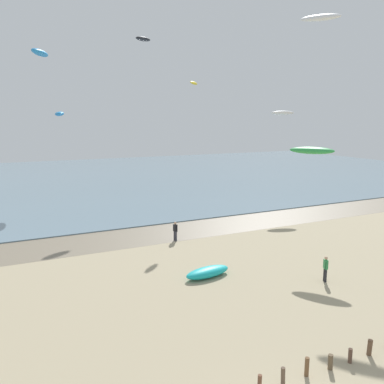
{
  "coord_description": "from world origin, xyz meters",
  "views": [
    {
      "loc": [
        -8.71,
        -8.87,
        10.54
      ],
      "look_at": [
        1.84,
        12.76,
        6.2
      ],
      "focal_mm": 38.07,
      "sensor_mm": 36.0,
      "label": 1
    }
  ],
  "objects_px": {
    "person_mid_beach": "(175,231)",
    "kite_aloft_0": "(59,114)",
    "kite_aloft_1": "(194,83)",
    "grounded_kite": "(208,272)",
    "kite_aloft_7": "(282,113)",
    "kite_aloft_5": "(321,18)",
    "kite_aloft_6": "(143,39)",
    "kite_aloft_2": "(40,53)",
    "kite_aloft_4": "(312,150)",
    "person_left_flank": "(325,268)"
  },
  "relations": [
    {
      "from": "kite_aloft_4",
      "to": "kite_aloft_5",
      "type": "height_order",
      "value": "kite_aloft_5"
    },
    {
      "from": "kite_aloft_1",
      "to": "kite_aloft_7",
      "type": "relative_size",
      "value": 0.63
    },
    {
      "from": "kite_aloft_4",
      "to": "kite_aloft_6",
      "type": "distance_m",
      "value": 29.82
    },
    {
      "from": "kite_aloft_0",
      "to": "kite_aloft_4",
      "type": "height_order",
      "value": "kite_aloft_0"
    },
    {
      "from": "kite_aloft_2",
      "to": "kite_aloft_5",
      "type": "height_order",
      "value": "kite_aloft_5"
    },
    {
      "from": "person_left_flank",
      "to": "kite_aloft_5",
      "type": "bearing_deg",
      "value": 52.34
    },
    {
      "from": "kite_aloft_0",
      "to": "kite_aloft_4",
      "type": "bearing_deg",
      "value": 32.95
    },
    {
      "from": "grounded_kite",
      "to": "kite_aloft_7",
      "type": "height_order",
      "value": "kite_aloft_7"
    },
    {
      "from": "kite_aloft_0",
      "to": "kite_aloft_6",
      "type": "relative_size",
      "value": 1.33
    },
    {
      "from": "kite_aloft_5",
      "to": "kite_aloft_7",
      "type": "xyz_separation_m",
      "value": [
        5.16,
        11.37,
        -8.13
      ]
    },
    {
      "from": "kite_aloft_2",
      "to": "kite_aloft_5",
      "type": "bearing_deg",
      "value": -88.48
    },
    {
      "from": "kite_aloft_4",
      "to": "kite_aloft_5",
      "type": "relative_size",
      "value": 0.98
    },
    {
      "from": "kite_aloft_4",
      "to": "person_left_flank",
      "type": "bearing_deg",
      "value": 115.34
    },
    {
      "from": "kite_aloft_4",
      "to": "kite_aloft_7",
      "type": "xyz_separation_m",
      "value": [
        9.69,
        16.09,
        3.15
      ]
    },
    {
      "from": "person_left_flank",
      "to": "grounded_kite",
      "type": "xyz_separation_m",
      "value": [
        -6.58,
        4.04,
        -0.58
      ]
    },
    {
      "from": "kite_aloft_1",
      "to": "kite_aloft_6",
      "type": "xyz_separation_m",
      "value": [
        -1.34,
        11.84,
        6.25
      ]
    },
    {
      "from": "person_mid_beach",
      "to": "kite_aloft_1",
      "type": "bearing_deg",
      "value": 54.48
    },
    {
      "from": "person_mid_beach",
      "to": "kite_aloft_7",
      "type": "bearing_deg",
      "value": 26.56
    },
    {
      "from": "person_left_flank",
      "to": "kite_aloft_2",
      "type": "height_order",
      "value": "kite_aloft_2"
    },
    {
      "from": "kite_aloft_2",
      "to": "kite_aloft_0",
      "type": "bearing_deg",
      "value": 10.09
    },
    {
      "from": "kite_aloft_0",
      "to": "kite_aloft_2",
      "type": "relative_size",
      "value": 1.05
    },
    {
      "from": "kite_aloft_1",
      "to": "kite_aloft_7",
      "type": "bearing_deg",
      "value": -41.22
    },
    {
      "from": "kite_aloft_0",
      "to": "kite_aloft_2",
      "type": "distance_m",
      "value": 16.14
    },
    {
      "from": "kite_aloft_2",
      "to": "kite_aloft_6",
      "type": "xyz_separation_m",
      "value": [
        13.92,
        13.01,
        4.39
      ]
    },
    {
      "from": "kite_aloft_0",
      "to": "kite_aloft_5",
      "type": "xyz_separation_m",
      "value": [
        19.3,
        -24.0,
        8.23
      ]
    },
    {
      "from": "kite_aloft_2",
      "to": "kite_aloft_7",
      "type": "xyz_separation_m",
      "value": [
        27.93,
        2.33,
        -4.86
      ]
    },
    {
      "from": "kite_aloft_0",
      "to": "kite_aloft_1",
      "type": "xyz_separation_m",
      "value": [
        11.78,
        -13.79,
        3.11
      ]
    },
    {
      "from": "grounded_kite",
      "to": "kite_aloft_2",
      "type": "distance_m",
      "value": 23.5
    },
    {
      "from": "kite_aloft_5",
      "to": "kite_aloft_6",
      "type": "relative_size",
      "value": 1.39
    },
    {
      "from": "person_mid_beach",
      "to": "kite_aloft_0",
      "type": "height_order",
      "value": "kite_aloft_0"
    },
    {
      "from": "kite_aloft_2",
      "to": "kite_aloft_4",
      "type": "relative_size",
      "value": 0.92
    },
    {
      "from": "kite_aloft_5",
      "to": "grounded_kite",
      "type": "bearing_deg",
      "value": -104.86
    },
    {
      "from": "person_left_flank",
      "to": "grounded_kite",
      "type": "bearing_deg",
      "value": 148.45
    },
    {
      "from": "kite_aloft_1",
      "to": "kite_aloft_7",
      "type": "xyz_separation_m",
      "value": [
        12.67,
        1.16,
        -3.0
      ]
    },
    {
      "from": "grounded_kite",
      "to": "kite_aloft_1",
      "type": "xyz_separation_m",
      "value": [
        7.11,
        16.58,
        13.9
      ]
    },
    {
      "from": "person_mid_beach",
      "to": "kite_aloft_1",
      "type": "distance_m",
      "value": 16.59
    },
    {
      "from": "kite_aloft_0",
      "to": "kite_aloft_6",
      "type": "height_order",
      "value": "kite_aloft_6"
    },
    {
      "from": "kite_aloft_7",
      "to": "grounded_kite",
      "type": "bearing_deg",
      "value": 58.11
    },
    {
      "from": "person_mid_beach",
      "to": "kite_aloft_6",
      "type": "xyz_separation_m",
      "value": [
        4.41,
        19.89,
        19.58
      ]
    },
    {
      "from": "person_left_flank",
      "to": "kite_aloft_0",
      "type": "xyz_separation_m",
      "value": [
        -11.26,
        34.42,
        10.22
      ]
    },
    {
      "from": "person_left_flank",
      "to": "kite_aloft_0",
      "type": "distance_m",
      "value": 37.63
    },
    {
      "from": "person_left_flank",
      "to": "kite_aloft_7",
      "type": "distance_m",
      "value": 27.48
    },
    {
      "from": "kite_aloft_5",
      "to": "kite_aloft_2",
      "type": "bearing_deg",
      "value": -150.05
    },
    {
      "from": "kite_aloft_0",
      "to": "kite_aloft_7",
      "type": "xyz_separation_m",
      "value": [
        24.45,
        -12.63,
        0.1
      ]
    },
    {
      "from": "kite_aloft_4",
      "to": "kite_aloft_2",
      "type": "bearing_deg",
      "value": 19.93
    },
    {
      "from": "grounded_kite",
      "to": "kite_aloft_1",
      "type": "bearing_deg",
      "value": -121.57
    },
    {
      "from": "kite_aloft_4",
      "to": "kite_aloft_7",
      "type": "height_order",
      "value": "kite_aloft_7"
    },
    {
      "from": "kite_aloft_2",
      "to": "kite_aloft_6",
      "type": "distance_m",
      "value": 19.56
    },
    {
      "from": "kite_aloft_0",
      "to": "kite_aloft_6",
      "type": "xyz_separation_m",
      "value": [
        10.44,
        -1.95,
        9.36
      ]
    },
    {
      "from": "grounded_kite",
      "to": "person_left_flank",
      "type": "bearing_deg",
      "value": 140.07
    }
  ]
}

